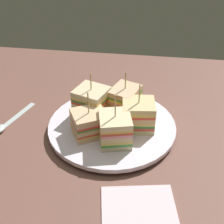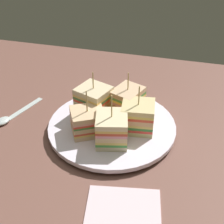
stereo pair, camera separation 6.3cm
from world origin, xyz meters
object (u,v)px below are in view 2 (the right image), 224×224
chip_pile (116,115)px  napkin (123,213)px  plate (112,127)px  sandwich_wedge_0 (112,129)px  sandwich_wedge_4 (88,121)px  spoon (9,117)px  sandwich_wedge_1 (137,118)px  sandwich_wedge_2 (127,101)px  sandwich_wedge_3 (94,101)px

chip_pile → napkin: chip_pile is taller
chip_pile → plate: bearing=-106.7°
sandwich_wedge_0 → sandwich_wedge_4: 5.39cm
plate → sandwich_wedge_0: (1.27, -4.98, 3.45)cm
plate → spoon: 22.43cm
sandwich_wedge_4 → spoon: (-18.48, 1.53, -3.61)cm
sandwich_wedge_1 → spoon: bearing=-4.1°
spoon → sandwich_wedge_2: bearing=123.6°
sandwich_wedge_2 → spoon: sandwich_wedge_2 is taller
sandwich_wedge_3 → sandwich_wedge_1: bearing=3.0°
sandwich_wedge_1 → sandwich_wedge_4: sandwich_wedge_1 is taller
chip_pile → sandwich_wedge_2: bearing=63.8°
sandwich_wedge_4 → chip_pile: 6.59cm
sandwich_wedge_0 → sandwich_wedge_1: bearing=-53.8°
sandwich_wedge_3 → spoon: (-17.86, -4.34, -4.34)cm
napkin → chip_pile: bearing=107.2°
sandwich_wedge_0 → sandwich_wedge_3: (-5.76, 7.47, 0.32)cm
sandwich_wedge_2 → spoon: 25.58cm
sandwich_wedge_3 → plate: bearing=-9.2°
spoon → sandwich_wedge_0: bearing=100.9°
plate → sandwich_wedge_2: (2.04, 4.72, 3.49)cm
plate → sandwich_wedge_3: size_ratio=2.60×
sandwich_wedge_4 → napkin: (10.77, -15.97, -3.76)cm
sandwich_wedge_4 → napkin: size_ratio=0.80×
sandwich_wedge_2 → napkin: (4.87, -24.07, -4.21)cm
sandwich_wedge_0 → sandwich_wedge_4: size_ratio=1.09×
napkin → sandwich_wedge_4: bearing=124.0°
spoon → sandwich_wedge_3: bearing=122.2°
sandwich_wedge_2 → plate: bearing=-2.1°
chip_pile → napkin: (6.46, -20.83, -2.65)cm
spoon → sandwich_wedge_4: bearing=103.7°
plate → chip_pile: chip_pile is taller
sandwich_wedge_0 → sandwich_wedge_1: size_ratio=1.04×
sandwich_wedge_1 → sandwich_wedge_3: sandwich_wedge_3 is taller
sandwich_wedge_0 → sandwich_wedge_2: bearing=-18.1°
sandwich_wedge_1 → napkin: sandwich_wedge_1 is taller
sandwich_wedge_4 → chip_pile: (4.31, 4.86, -1.10)cm
sandwich_wedge_1 → chip_pile: (-4.68, 1.90, -1.55)cm
sandwich_wedge_0 → sandwich_wedge_2: (0.77, 9.69, 0.04)cm
sandwich_wedge_2 → chip_pile: bearing=-5.0°
sandwich_wedge_0 → sandwich_wedge_1: 5.97cm
sandwich_wedge_4 → sandwich_wedge_2: bearing=25.3°
sandwich_wedge_4 → spoon: 18.90cm
plate → sandwich_wedge_4: (-3.87, -3.38, 3.03)cm
spoon → napkin: (29.25, -17.51, -0.15)cm
plate → napkin: size_ratio=2.23×
spoon → napkin: 34.09cm
plate → sandwich_wedge_4: bearing=-138.8°
sandwich_wedge_4 → sandwich_wedge_3: bearing=67.5°
sandwich_wedge_0 → sandwich_wedge_4: (-5.13, 1.60, -0.42)cm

